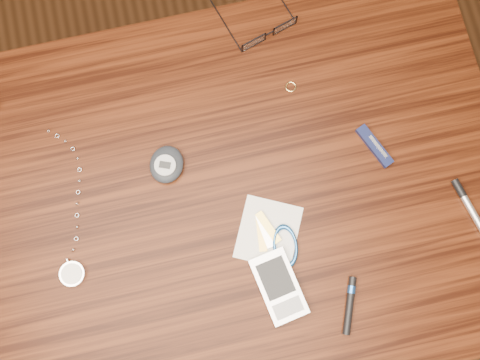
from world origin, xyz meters
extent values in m
plane|color=#472814|center=(0.00, 0.00, 0.00)|extent=(3.80, 3.80, 0.00)
cube|color=#371608|center=(0.00, 0.00, 0.73)|extent=(1.00, 0.70, 0.03)
cylinder|color=#4C2814|center=(0.45, -0.30, 0.36)|extent=(0.05, 0.05, 0.71)
cylinder|color=#4C2814|center=(-0.45, 0.30, 0.36)|extent=(0.05, 0.05, 0.71)
cylinder|color=#4C2814|center=(0.45, 0.30, 0.36)|extent=(0.05, 0.05, 0.71)
cube|color=black|center=(0.11, 0.26, 0.76)|extent=(0.05, 0.02, 0.03)
cube|color=white|center=(0.11, 0.26, 0.76)|extent=(0.04, 0.01, 0.02)
cylinder|color=black|center=(0.07, 0.31, 0.75)|extent=(0.04, 0.11, 0.00)
cube|color=black|center=(0.18, 0.28, 0.76)|extent=(0.05, 0.02, 0.03)
cube|color=white|center=(0.18, 0.28, 0.76)|extent=(0.04, 0.01, 0.02)
cube|color=black|center=(0.15, 0.27, 0.77)|extent=(0.02, 0.01, 0.00)
torus|color=#E4BD67|center=(0.16, 0.17, 0.75)|extent=(0.03, 0.03, 0.00)
cylinder|color=silver|center=(-0.27, -0.07, 0.76)|extent=(0.04, 0.04, 0.01)
cylinder|color=silver|center=(-0.27, -0.07, 0.76)|extent=(0.03, 0.03, 0.00)
cylinder|color=silver|center=(-0.28, -0.05, 0.76)|extent=(0.01, 0.01, 0.01)
torus|color=silver|center=(-0.26, -0.03, 0.75)|extent=(0.01, 0.01, 0.01)
torus|color=silver|center=(-0.26, -0.01, 0.75)|extent=(0.01, 0.01, 0.00)
torus|color=silver|center=(-0.25, 0.01, 0.75)|extent=(0.01, 0.01, 0.01)
torus|color=silver|center=(-0.25, 0.03, 0.75)|extent=(0.01, 0.01, 0.00)
torus|color=silver|center=(-0.25, 0.05, 0.75)|extent=(0.01, 0.01, 0.01)
torus|color=silver|center=(-0.24, 0.06, 0.75)|extent=(0.01, 0.01, 0.00)
torus|color=silver|center=(-0.23, 0.08, 0.75)|extent=(0.01, 0.00, 0.01)
torus|color=silver|center=(-0.23, 0.10, 0.75)|extent=(0.01, 0.01, 0.00)
torus|color=silver|center=(-0.23, 0.12, 0.75)|extent=(0.01, 0.00, 0.01)
torus|color=silver|center=(-0.24, 0.14, 0.75)|extent=(0.01, 0.01, 0.00)
torus|color=silver|center=(-0.25, 0.16, 0.75)|extent=(0.01, 0.01, 0.01)
torus|color=silver|center=(-0.26, 0.17, 0.75)|extent=(0.01, 0.01, 0.00)
torus|color=silver|center=(-0.27, 0.18, 0.75)|extent=(0.01, 0.01, 0.01)
cube|color=silver|center=(0.06, -0.17, 0.76)|extent=(0.08, 0.12, 0.02)
cube|color=black|center=(0.06, -0.15, 0.77)|extent=(0.06, 0.07, 0.00)
cube|color=gray|center=(0.06, -0.20, 0.77)|extent=(0.05, 0.03, 0.00)
ellipsoid|color=black|center=(-0.08, 0.08, 0.76)|extent=(0.08, 0.08, 0.02)
cylinder|color=#9EA0A5|center=(-0.08, 0.07, 0.77)|extent=(0.04, 0.04, 0.00)
cube|color=black|center=(-0.08, 0.07, 0.78)|extent=(0.02, 0.02, 0.00)
cube|color=white|center=(0.06, -0.07, 0.75)|extent=(0.14, 0.14, 0.00)
torus|color=#21599F|center=(0.09, -0.10, 0.76)|extent=(0.07, 0.07, 0.01)
cube|color=olive|center=(0.05, -0.07, 0.75)|extent=(0.02, 0.06, 0.00)
cube|color=silver|center=(0.06, -0.07, 0.75)|extent=(0.02, 0.06, 0.00)
cube|color=olive|center=(0.06, -0.07, 0.76)|extent=(0.03, 0.06, 0.00)
cube|color=#101839|center=(0.28, 0.03, 0.76)|extent=(0.05, 0.08, 0.01)
cube|color=#BABABF|center=(0.28, 0.03, 0.76)|extent=(0.02, 0.04, 0.00)
cylinder|color=silver|center=(0.41, -0.13, 0.76)|extent=(0.05, 0.15, 0.01)
cylinder|color=black|center=(0.40, -0.07, 0.76)|extent=(0.02, 0.03, 0.01)
cylinder|color=black|center=(0.17, -0.22, 0.76)|extent=(0.05, 0.09, 0.01)
cylinder|color=#2153A9|center=(0.18, -0.20, 0.76)|extent=(0.02, 0.02, 0.01)
camera|label=1|loc=(0.00, -0.14, 1.66)|focal=40.00mm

